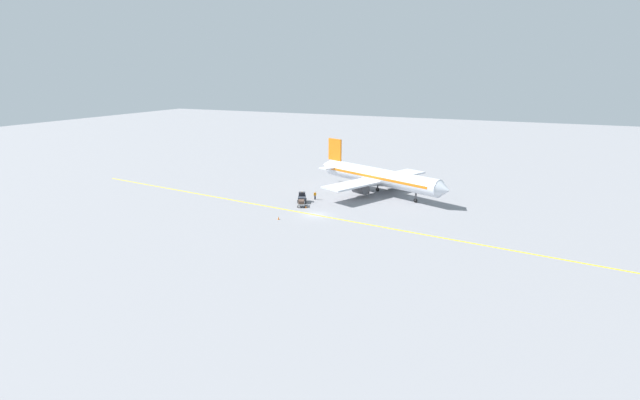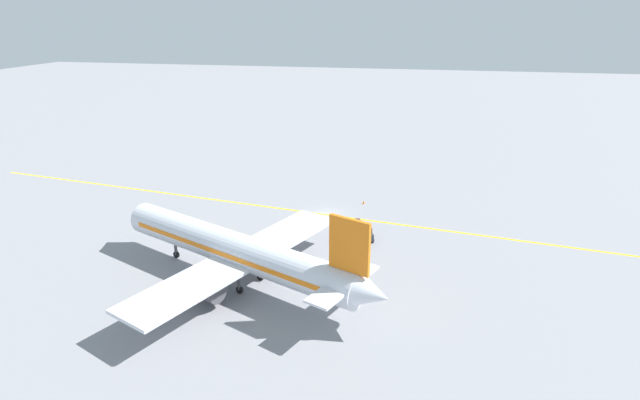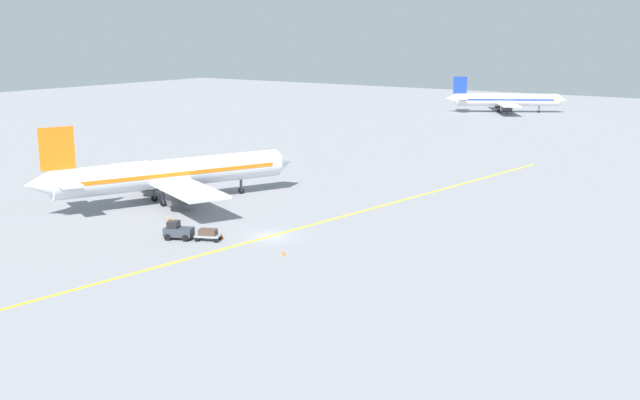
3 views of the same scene
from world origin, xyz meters
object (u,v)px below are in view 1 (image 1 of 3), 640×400
object	(u,v)px
ground_crew_worker	(315,195)
traffic_cone_mid_apron	(306,207)
airplane_at_gate	(379,177)
traffic_cone_near_nose	(279,218)
baggage_cart_trailing	(301,203)
baggage_tug_dark	(302,198)

from	to	relation	value
ground_crew_worker	traffic_cone_mid_apron	bearing A→B (deg)	10.20
airplane_at_gate	traffic_cone_near_nose	size ratio (longest dim) A/B	61.55
baggage_cart_trailing	ground_crew_worker	size ratio (longest dim) A/B	1.75
ground_crew_worker	traffic_cone_near_nose	size ratio (longest dim) A/B	3.05
airplane_at_gate	baggage_cart_trailing	bearing A→B (deg)	-32.62
traffic_cone_near_nose	traffic_cone_mid_apron	bearing A→B (deg)	173.50
baggage_tug_dark	traffic_cone_near_nose	distance (m)	12.81
baggage_cart_trailing	traffic_cone_mid_apron	xyz separation A→B (m)	(0.73, 1.35, -0.49)
baggage_cart_trailing	traffic_cone_mid_apron	size ratio (longest dim) A/B	5.36
airplane_at_gate	ground_crew_worker	xyz separation A→B (m)	(10.25, -10.26, -2.80)
airplane_at_gate	ground_crew_worker	bearing A→B (deg)	-45.01
baggage_cart_trailing	traffic_cone_near_nose	distance (m)	9.70
airplane_at_gate	traffic_cone_mid_apron	distance (m)	19.54
traffic_cone_near_nose	baggage_cart_trailing	bearing A→B (deg)	-178.03
baggage_tug_dark	traffic_cone_mid_apron	world-z (taller)	baggage_tug_dark
airplane_at_gate	traffic_cone_near_nose	xyz separation A→B (m)	(25.93, -10.07, -3.43)
ground_crew_worker	traffic_cone_mid_apron	xyz separation A→B (m)	(6.73, 1.21, -0.63)
baggage_cart_trailing	traffic_cone_near_nose	bearing A→B (deg)	1.97
traffic_cone_near_nose	traffic_cone_mid_apron	size ratio (longest dim) A/B	1.00
baggage_tug_dark	traffic_cone_mid_apron	xyz separation A→B (m)	(3.73, 2.72, -0.63)
airplane_at_gate	baggage_tug_dark	xyz separation A→B (m)	(13.25, -11.76, -2.81)
airplane_at_gate	baggage_cart_trailing	xyz separation A→B (m)	(16.25, -10.40, -2.95)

